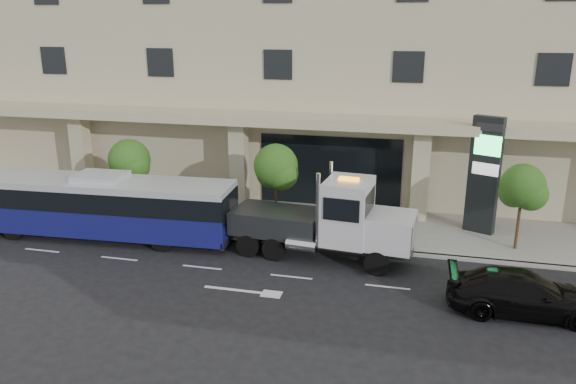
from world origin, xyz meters
name	(u,v)px	position (x,y,z in m)	size (l,w,h in m)	color
ground	(299,263)	(0.00, 0.00, 0.00)	(120.00, 120.00, 0.00)	black
sidewalk	(320,223)	(0.00, 5.00, 0.07)	(120.00, 6.00, 0.15)	gray
curb	(308,244)	(0.00, 2.00, 0.07)	(120.00, 0.30, 0.15)	gray
convention_center	(351,26)	(0.00, 15.42, 9.97)	(60.00, 17.60, 20.00)	#BCB18D
tree_left	(130,163)	(-9.97, 3.59, 3.11)	(2.27, 2.20, 4.22)	#422B19
tree_mid	(276,169)	(-1.97, 3.59, 3.26)	(2.28, 2.20, 4.38)	#422B19
tree_right	(523,189)	(9.53, 3.59, 3.04)	(2.10, 2.00, 4.04)	#422B19
city_bus	(103,205)	(-9.98, 0.75, 1.67)	(13.05, 3.37, 3.28)	black
tow_truck	(329,222)	(1.19, 0.79, 1.74)	(9.34, 3.05, 4.23)	#2D3033
black_sedan	(524,294)	(8.94, -2.46, 0.79)	(2.21, 5.45, 1.58)	black
signage_pylon	(484,175)	(8.01, 5.52, 3.11)	(1.53, 1.07, 5.82)	black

